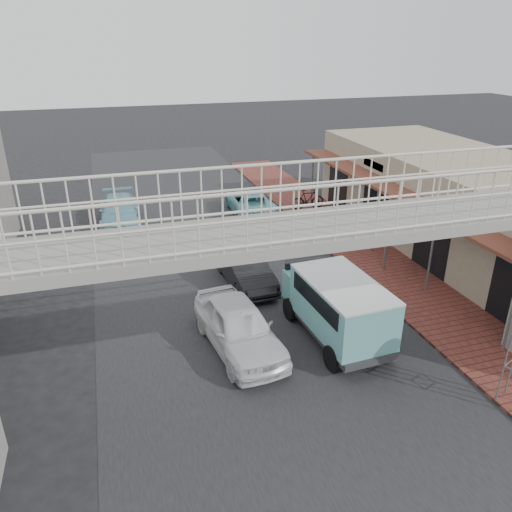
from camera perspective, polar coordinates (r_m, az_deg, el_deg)
ground at (r=16.21m, az=0.21°, el=-9.16°), size 120.00×120.00×0.00m
road_strip at (r=16.21m, az=0.21°, el=-9.15°), size 10.00×60.00×0.01m
sidewalk at (r=21.07m, az=14.83°, el=-1.64°), size 3.00×40.00×0.10m
shophouse_row at (r=23.67m, az=23.41°, el=5.10°), size 7.20×18.00×4.00m
footbridge at (r=11.36m, az=6.27°, el=-6.18°), size 16.40×2.40×6.34m
white_hatchback at (r=15.29m, az=-1.98°, el=-8.06°), size 2.29×4.62×1.51m
dark_sedan at (r=19.19m, az=-1.31°, el=-1.36°), size 1.62×4.09×1.33m
angkot_curb at (r=27.00m, az=-0.66°, el=6.18°), size 2.35×4.71×1.28m
angkot_far at (r=26.39m, az=-15.37°, el=4.97°), size 2.07×4.72×1.35m
angkot_van at (r=15.64m, az=9.35°, el=-5.14°), size 2.20×4.40×2.11m
motorcycle_near at (r=22.43m, az=8.88°, el=1.97°), size 1.92×0.93×0.97m
motorcycle_far at (r=27.56m, az=5.97°, el=6.47°), size 1.87×0.53×1.12m
arrow_sign at (r=20.71m, az=16.62°, el=4.83°), size 1.71×1.10×2.89m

